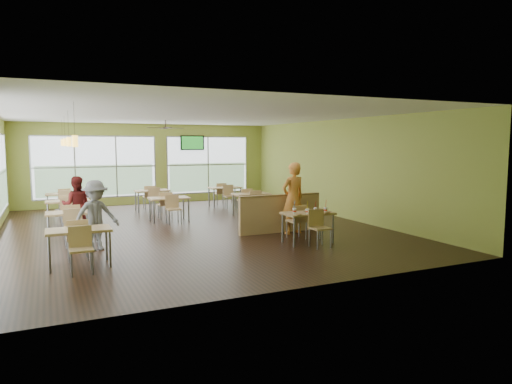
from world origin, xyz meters
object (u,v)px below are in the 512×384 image
(man_plaid, at_px, (293,198))
(half_wall_divider, at_px, (280,213))
(food_basket, at_px, (322,209))
(main_table, at_px, (308,217))

(man_plaid, bearing_deg, half_wall_divider, -59.26)
(half_wall_divider, xyz_separation_m, food_basket, (0.48, -1.35, 0.25))
(half_wall_divider, xyz_separation_m, man_plaid, (0.24, -0.29, 0.43))
(man_plaid, distance_m, food_basket, 1.11)
(half_wall_divider, bearing_deg, food_basket, -70.56)
(half_wall_divider, height_order, food_basket, half_wall_divider)
(main_table, height_order, half_wall_divider, half_wall_divider)
(main_table, xyz_separation_m, half_wall_divider, (0.00, 1.45, -0.11))
(main_table, bearing_deg, man_plaid, 78.45)
(food_basket, bearing_deg, half_wall_divider, 109.44)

